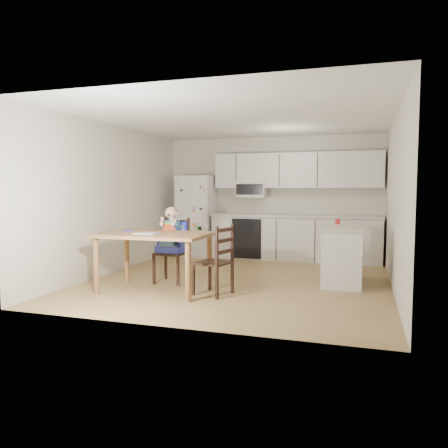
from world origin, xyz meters
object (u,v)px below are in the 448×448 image
Objects in this scene: dining_table at (154,241)px; refrigerator at (197,216)px; red_cup at (338,221)px; chair_side at (219,256)px; chair_booster at (173,237)px; kitchen_island at (343,255)px.

refrigerator is at bearing 100.64° from dining_table.
refrigerator reaches higher than dining_table.
red_cup reaches higher than dining_table.
chair_side reaches higher than dining_table.
refrigerator is 3.57m from chair_side.
refrigerator is 1.12× the size of dining_table.
chair_booster is 1.12m from chair_side.
refrigerator is 1.47× the size of chair_booster.
kitchen_island is 0.59m from red_cup.
chair_booster is at bearing -107.10° from chair_side.
chair_booster is at bearing 89.91° from dining_table.
refrigerator is at bearing 152.16° from red_cup.
chair_side is (-1.55, -1.29, 0.10)m from kitchen_island.
refrigerator reaches higher than kitchen_island.
chair_side is at bearing -131.86° from red_cup.
red_cup is (2.99, -1.58, 0.07)m from refrigerator.
red_cup is 2.91m from dining_table.
kitchen_island is at bearing 144.85° from chair_side.
kitchen_island is 2.83m from dining_table.
refrigerator is 2.68m from chair_booster.
red_cup is at bearing -27.84° from refrigerator.
red_cup is 2.20m from chair_side.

